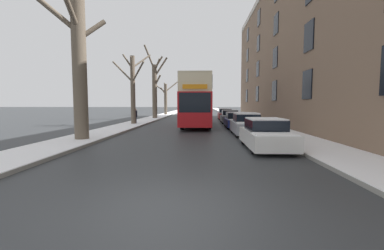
{
  "coord_description": "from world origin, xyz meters",
  "views": [
    {
      "loc": [
        0.8,
        -4.77,
        2.04
      ],
      "look_at": [
        0.02,
        13.44,
        0.54
      ],
      "focal_mm": 24.0,
      "sensor_mm": 36.0,
      "label": 1
    }
  ],
  "objects_px": {
    "bare_tree_left_1": "(133,86)",
    "parked_car_3": "(230,117)",
    "parked_car_1": "(246,125)",
    "parked_car_4": "(225,114)",
    "oncoming_van": "(191,109)",
    "double_decker_bus": "(197,99)",
    "pedestrian_left_sidewalk": "(135,116)",
    "parked_car_2": "(236,120)",
    "bare_tree_left_3": "(166,97)",
    "bare_tree_left_0": "(78,65)",
    "bare_tree_left_2": "(155,88)",
    "parked_car_0": "(266,135)"
  },
  "relations": [
    {
      "from": "parked_car_1",
      "to": "parked_car_3",
      "type": "bearing_deg",
      "value": 90.0
    },
    {
      "from": "parked_car_0",
      "to": "parked_car_2",
      "type": "xyz_separation_m",
      "value": [
        0.0,
        10.45,
        -0.02
      ]
    },
    {
      "from": "bare_tree_left_2",
      "to": "oncoming_van",
      "type": "distance_m",
      "value": 12.07
    },
    {
      "from": "bare_tree_left_0",
      "to": "bare_tree_left_2",
      "type": "bearing_deg",
      "value": 89.41
    },
    {
      "from": "parked_car_1",
      "to": "oncoming_van",
      "type": "xyz_separation_m",
      "value": [
        -4.97,
        28.02,
        0.52
      ]
    },
    {
      "from": "bare_tree_left_2",
      "to": "pedestrian_left_sidewalk",
      "type": "bearing_deg",
      "value": -91.13
    },
    {
      "from": "parked_car_4",
      "to": "oncoming_van",
      "type": "distance_m",
      "value": 12.73
    },
    {
      "from": "pedestrian_left_sidewalk",
      "to": "parked_car_2",
      "type": "bearing_deg",
      "value": 46.78
    },
    {
      "from": "bare_tree_left_1",
      "to": "oncoming_van",
      "type": "relative_size",
      "value": 1.42
    },
    {
      "from": "bare_tree_left_1",
      "to": "parked_car_3",
      "type": "bearing_deg",
      "value": 18.56
    },
    {
      "from": "parked_car_4",
      "to": "pedestrian_left_sidewalk",
      "type": "height_order",
      "value": "pedestrian_left_sidewalk"
    },
    {
      "from": "bare_tree_left_1",
      "to": "parked_car_4",
      "type": "xyz_separation_m",
      "value": [
        9.52,
        8.95,
        -3.01
      ]
    },
    {
      "from": "double_decker_bus",
      "to": "pedestrian_left_sidewalk",
      "type": "relative_size",
      "value": 6.86
    },
    {
      "from": "bare_tree_left_0",
      "to": "bare_tree_left_2",
      "type": "xyz_separation_m",
      "value": [
        0.21,
        20.57,
        0.11
      ]
    },
    {
      "from": "bare_tree_left_1",
      "to": "bare_tree_left_3",
      "type": "xyz_separation_m",
      "value": [
        -0.03,
        21.58,
        -0.47
      ]
    },
    {
      "from": "bare_tree_left_0",
      "to": "parked_car_2",
      "type": "relative_size",
      "value": 1.83
    },
    {
      "from": "parked_car_2",
      "to": "parked_car_4",
      "type": "xyz_separation_m",
      "value": [
        -0.0,
        11.09,
        0.05
      ]
    },
    {
      "from": "parked_car_0",
      "to": "parked_car_2",
      "type": "distance_m",
      "value": 10.45
    },
    {
      "from": "parked_car_1",
      "to": "parked_car_3",
      "type": "xyz_separation_m",
      "value": [
        -0.0,
        10.55,
        -0.03
      ]
    },
    {
      "from": "parked_car_0",
      "to": "parked_car_2",
      "type": "bearing_deg",
      "value": 90.0
    },
    {
      "from": "parked_car_1",
      "to": "parked_car_3",
      "type": "distance_m",
      "value": 10.55
    },
    {
      "from": "bare_tree_left_2",
      "to": "parked_car_2",
      "type": "bearing_deg",
      "value": -52.18
    },
    {
      "from": "oncoming_van",
      "to": "parked_car_0",
      "type": "bearing_deg",
      "value": -81.5
    },
    {
      "from": "bare_tree_left_0",
      "to": "bare_tree_left_1",
      "type": "bearing_deg",
      "value": 90.32
    },
    {
      "from": "bare_tree_left_3",
      "to": "oncoming_van",
      "type": "bearing_deg",
      "value": -11.33
    },
    {
      "from": "bare_tree_left_2",
      "to": "double_decker_bus",
      "type": "relative_size",
      "value": 0.87
    },
    {
      "from": "parked_car_3",
      "to": "pedestrian_left_sidewalk",
      "type": "distance_m",
      "value": 9.84
    },
    {
      "from": "bare_tree_left_1",
      "to": "parked_car_0",
      "type": "height_order",
      "value": "bare_tree_left_1"
    },
    {
      "from": "pedestrian_left_sidewalk",
      "to": "double_decker_bus",
      "type": "bearing_deg",
      "value": 52.44
    },
    {
      "from": "bare_tree_left_1",
      "to": "bare_tree_left_2",
      "type": "bearing_deg",
      "value": 88.4
    },
    {
      "from": "bare_tree_left_0",
      "to": "bare_tree_left_1",
      "type": "relative_size",
      "value": 1.13
    },
    {
      "from": "parked_car_3",
      "to": "oncoming_van",
      "type": "height_order",
      "value": "oncoming_van"
    },
    {
      "from": "double_decker_bus",
      "to": "oncoming_van",
      "type": "bearing_deg",
      "value": 94.12
    },
    {
      "from": "bare_tree_left_0",
      "to": "bare_tree_left_1",
      "type": "xyz_separation_m",
      "value": [
        -0.06,
        10.79,
        -0.38
      ]
    },
    {
      "from": "parked_car_0",
      "to": "pedestrian_left_sidewalk",
      "type": "height_order",
      "value": "pedestrian_left_sidewalk"
    },
    {
      "from": "bare_tree_left_1",
      "to": "parked_car_1",
      "type": "xyz_separation_m",
      "value": [
        9.52,
        -7.35,
        -3.02
      ]
    },
    {
      "from": "double_decker_bus",
      "to": "parked_car_2",
      "type": "height_order",
      "value": "double_decker_bus"
    },
    {
      "from": "parked_car_0",
      "to": "pedestrian_left_sidewalk",
      "type": "xyz_separation_m",
      "value": [
        -9.43,
        12.99,
        0.23
      ]
    },
    {
      "from": "parked_car_1",
      "to": "double_decker_bus",
      "type": "bearing_deg",
      "value": 116.94
    },
    {
      "from": "bare_tree_left_0",
      "to": "double_decker_bus",
      "type": "bearing_deg",
      "value": 59.43
    },
    {
      "from": "parked_car_1",
      "to": "oncoming_van",
      "type": "distance_m",
      "value": 28.46
    },
    {
      "from": "bare_tree_left_3",
      "to": "oncoming_van",
      "type": "relative_size",
      "value": 1.23
    },
    {
      "from": "bare_tree_left_3",
      "to": "parked_car_0",
      "type": "distance_m",
      "value": 35.57
    },
    {
      "from": "double_decker_bus",
      "to": "parked_car_0",
      "type": "xyz_separation_m",
      "value": [
        3.44,
        -12.0,
        -1.84
      ]
    },
    {
      "from": "parked_car_2",
      "to": "oncoming_van",
      "type": "relative_size",
      "value": 0.87
    },
    {
      "from": "bare_tree_left_1",
      "to": "parked_car_4",
      "type": "height_order",
      "value": "bare_tree_left_1"
    },
    {
      "from": "bare_tree_left_3",
      "to": "double_decker_bus",
      "type": "relative_size",
      "value": 0.56
    },
    {
      "from": "bare_tree_left_3",
      "to": "parked_car_2",
      "type": "relative_size",
      "value": 1.41
    },
    {
      "from": "parked_car_4",
      "to": "oncoming_van",
      "type": "height_order",
      "value": "oncoming_van"
    },
    {
      "from": "bare_tree_left_3",
      "to": "parked_car_4",
      "type": "relative_size",
      "value": 1.54
    }
  ]
}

